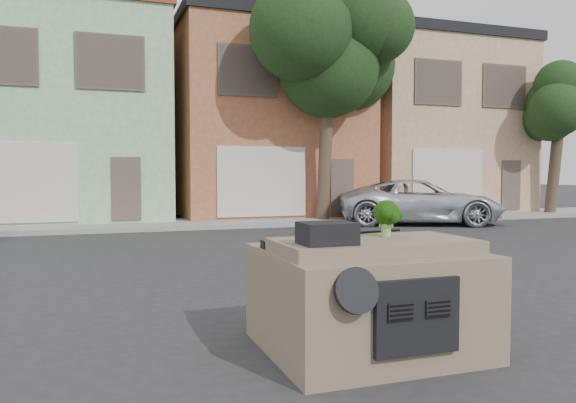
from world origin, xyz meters
TOP-DOWN VIEW (x-y plane):
  - ground_plane at (0.00, 0.00)m, footprint 120.00×120.00m
  - sidewalk at (0.00, 10.50)m, footprint 40.00×3.00m
  - townhouse_mint at (-3.50, 14.50)m, footprint 7.20×8.20m
  - townhouse_tan at (4.00, 14.50)m, footprint 7.20×8.20m
  - townhouse_beige at (11.50, 14.50)m, footprint 7.20×8.20m
  - silver_pickup at (7.98, 8.50)m, footprint 6.02×4.42m
  - tree_near at (5.00, 9.80)m, footprint 4.40×4.00m
  - tree_far at (15.00, 9.80)m, footprint 3.20×3.00m
  - car_dashboard at (0.00, -3.00)m, footprint 2.00×1.80m
  - instrument_hump at (-0.58, -3.35)m, footprint 0.48×0.38m
  - wiper_arm at (0.28, -2.62)m, footprint 0.69×0.15m
  - broccoli at (0.23, -2.98)m, footprint 0.41×0.41m

SIDE VIEW (x-z plane):
  - ground_plane at x=0.00m, z-range 0.00..0.00m
  - silver_pickup at x=7.98m, z-range -0.76..0.76m
  - sidewalk at x=0.00m, z-range 0.00..0.15m
  - car_dashboard at x=0.00m, z-range 0.00..1.12m
  - wiper_arm at x=0.28m, z-range 1.12..1.14m
  - instrument_hump at x=-0.58m, z-range 1.12..1.32m
  - broccoli at x=0.23m, z-range 1.12..1.50m
  - tree_far at x=15.00m, z-range 0.00..6.00m
  - townhouse_mint at x=-3.50m, z-range 0.00..7.55m
  - townhouse_tan at x=4.00m, z-range 0.00..7.55m
  - townhouse_beige at x=11.50m, z-range 0.00..7.55m
  - tree_near at x=5.00m, z-range 0.00..8.50m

